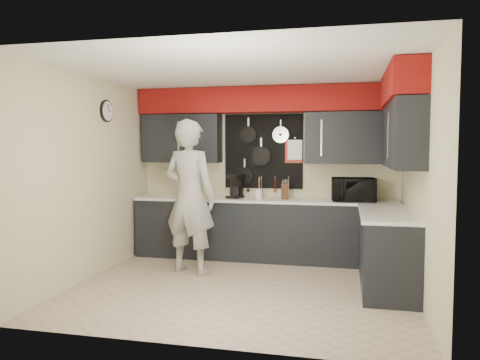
% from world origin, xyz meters
% --- Properties ---
extents(ground, '(4.00, 4.00, 0.00)m').
position_xyz_m(ground, '(0.00, 0.00, 0.00)').
color(ground, tan).
rests_on(ground, ground).
extents(back_wall_assembly, '(4.00, 0.36, 2.60)m').
position_xyz_m(back_wall_assembly, '(0.01, 1.60, 2.01)').
color(back_wall_assembly, beige).
rests_on(back_wall_assembly, ground).
extents(right_wall_assembly, '(0.36, 3.50, 2.60)m').
position_xyz_m(right_wall_assembly, '(1.85, 0.26, 1.94)').
color(right_wall_assembly, beige).
rests_on(right_wall_assembly, ground).
extents(left_wall_assembly, '(0.05, 3.50, 2.60)m').
position_xyz_m(left_wall_assembly, '(-1.99, 0.02, 1.33)').
color(left_wall_assembly, beige).
rests_on(left_wall_assembly, ground).
extents(base_cabinets, '(3.95, 2.20, 0.92)m').
position_xyz_m(base_cabinets, '(0.49, 1.13, 0.46)').
color(base_cabinets, black).
rests_on(base_cabinets, ground).
extents(microwave, '(0.63, 0.46, 0.33)m').
position_xyz_m(microwave, '(1.31, 1.41, 1.09)').
color(microwave, black).
rests_on(microwave, base_cabinets).
extents(knife_block, '(0.12, 0.12, 0.24)m').
position_xyz_m(knife_block, '(0.33, 1.42, 1.04)').
color(knife_block, '#3B2512').
rests_on(knife_block, base_cabinets).
extents(utensil_crock, '(0.12, 0.12, 0.15)m').
position_xyz_m(utensil_crock, '(-0.07, 1.41, 1.00)').
color(utensil_crock, silver).
rests_on(utensil_crock, base_cabinets).
extents(coffee_maker, '(0.26, 0.29, 0.36)m').
position_xyz_m(coffee_maker, '(-0.43, 1.46, 1.11)').
color(coffee_maker, black).
rests_on(coffee_maker, base_cabinets).
extents(person, '(0.85, 0.66, 2.06)m').
position_xyz_m(person, '(-0.83, 0.48, 1.03)').
color(person, '#9B9B99').
rests_on(person, ground).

